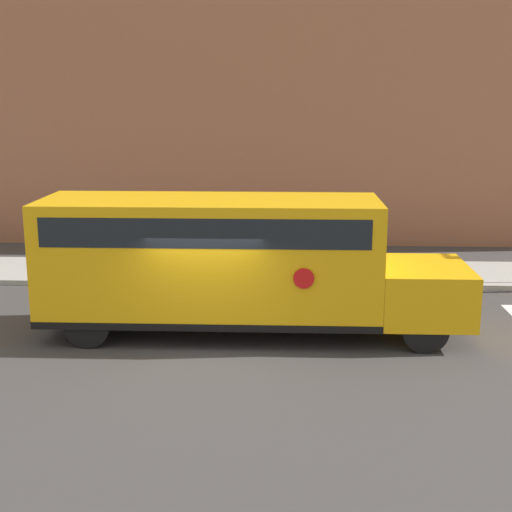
# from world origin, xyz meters

# --- Properties ---
(ground_plane) EXTENTS (60.00, 60.00, 0.00)m
(ground_plane) POSITION_xyz_m (0.00, 0.00, 0.00)
(ground_plane) COLOR #3A3838
(sidewalk_strip) EXTENTS (44.00, 3.00, 0.15)m
(sidewalk_strip) POSITION_xyz_m (0.00, 6.50, 0.07)
(sidewalk_strip) COLOR #9E9E99
(sidewalk_strip) RESTS_ON ground
(building_backdrop) EXTENTS (32.00, 4.00, 11.38)m
(building_backdrop) POSITION_xyz_m (0.00, 13.00, 5.69)
(building_backdrop) COLOR #935B42
(building_backdrop) RESTS_ON ground
(school_bus) EXTENTS (9.66, 2.57, 3.15)m
(school_bus) POSITION_xyz_m (0.43, 1.07, 1.79)
(school_bus) COLOR #EAA80F
(school_bus) RESTS_ON ground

